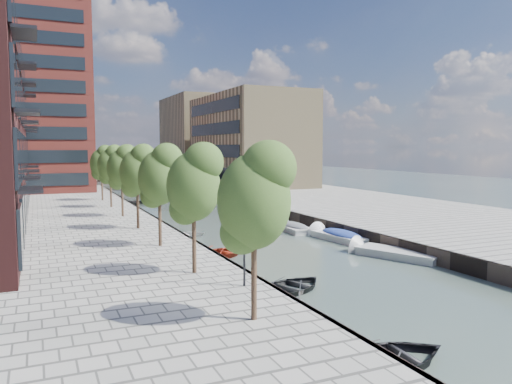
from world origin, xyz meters
TOP-DOWN VIEW (x-y plane):
  - water at (0.00, 40.00)m, footprint 300.00×300.00m
  - quay_right at (16.00, 40.00)m, footprint 20.00×140.00m
  - quay_wall_left at (-6.10, 40.00)m, footprint 0.25×140.00m
  - quay_wall_right at (6.10, 40.00)m, footprint 0.25×140.00m
  - far_closure at (0.00, 100.00)m, footprint 80.00×40.00m
  - tower at (-17.00, 65.00)m, footprint 18.00×18.00m
  - tan_block_near at (16.00, 62.00)m, footprint 12.00×25.00m
  - tan_block_far at (16.00, 88.00)m, footprint 12.00×20.00m
  - bridge at (0.00, 72.00)m, footprint 13.00×6.00m
  - tree_0 at (-8.50, 4.00)m, footprint 2.50×2.50m
  - tree_1 at (-8.50, 11.00)m, footprint 2.50×2.50m
  - tree_2 at (-8.50, 18.00)m, footprint 2.50×2.50m
  - tree_3 at (-8.50, 25.00)m, footprint 2.50×2.50m
  - tree_4 at (-8.50, 32.00)m, footprint 2.50×2.50m
  - tree_5 at (-8.50, 39.00)m, footprint 2.50×2.50m
  - tree_6 at (-8.50, 46.00)m, footprint 2.50×2.50m
  - lamp_0 at (-7.20, 8.00)m, footprint 0.24×0.24m
  - lamp_1 at (-7.20, 24.00)m, footprint 0.24×0.24m
  - lamp_2 at (-7.20, 40.00)m, footprint 0.24×0.24m
  - sloop_0 at (-5.20, 1.00)m, footprint 4.51×3.28m
  - sloop_1 at (-4.10, 9.51)m, footprint 5.02×4.41m
  - sloop_2 at (-4.94, 17.90)m, footprint 5.16×4.37m
  - sloop_3 at (-5.40, 25.39)m, footprint 4.28×3.15m
  - sloop_4 at (-5.25, 49.14)m, footprint 4.97×3.59m
  - motorboat_2 at (5.03, 13.82)m, footprint 4.08×5.98m
  - motorboat_3 at (5.27, 19.97)m, footprint 2.52×5.68m
  - motorboat_4 at (4.11, 25.09)m, footprint 2.06×5.09m
  - car at (11.68, 60.44)m, footprint 2.72×4.18m

SIDE VIEW (x-z plane):
  - water at x=0.00m, z-range 0.00..0.00m
  - sloop_0 at x=-5.20m, z-range -0.46..0.46m
  - sloop_1 at x=-4.10m, z-range -0.43..0.43m
  - sloop_2 at x=-4.94m, z-range -0.45..0.45m
  - sloop_3 at x=-5.40m, z-range -0.43..0.43m
  - sloop_4 at x=-5.25m, z-range -0.51..0.51m
  - motorboat_2 at x=5.03m, z-range -0.84..1.06m
  - motorboat_4 at x=4.11m, z-range -0.63..1.03m
  - motorboat_3 at x=5.27m, z-range -0.69..1.14m
  - quay_right at x=16.00m, z-range 0.00..1.00m
  - quay_wall_left at x=-6.10m, z-range 0.00..1.00m
  - quay_wall_right at x=6.10m, z-range 0.00..1.00m
  - far_closure at x=0.00m, z-range 0.00..1.00m
  - bridge at x=0.00m, z-range 0.74..2.04m
  - car at x=11.68m, z-range 1.00..2.32m
  - lamp_0 at x=-7.20m, z-range 1.45..5.57m
  - lamp_1 at x=-7.20m, z-range 1.45..5.57m
  - lamp_2 at x=-7.20m, z-range 1.45..5.57m
  - tree_0 at x=-8.50m, z-range 2.33..8.28m
  - tree_1 at x=-8.50m, z-range 2.33..8.28m
  - tree_2 at x=-8.50m, z-range 2.33..8.28m
  - tree_3 at x=-8.50m, z-range 2.33..8.28m
  - tree_4 at x=-8.50m, z-range 2.33..8.28m
  - tree_5 at x=-8.50m, z-range 2.33..8.28m
  - tree_6 at x=-8.50m, z-range 2.33..8.28m
  - tan_block_near at x=16.00m, z-range 1.00..15.00m
  - tan_block_far at x=16.00m, z-range 1.00..17.00m
  - tower at x=-17.00m, z-range 1.00..31.00m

